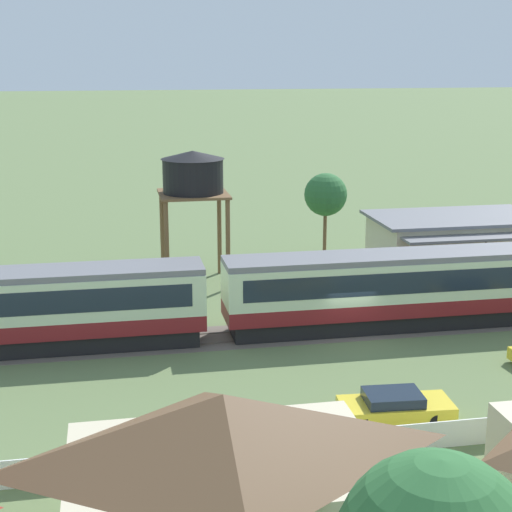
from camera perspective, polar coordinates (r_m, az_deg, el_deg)
ground_plane at (r=40.82m, az=6.73°, el=-5.84°), size 600.00×600.00×0.00m
passenger_train at (r=41.90m, az=9.89°, el=-2.20°), size 54.50×2.91×4.04m
railway_track at (r=40.17m, az=-6.27°, el=-6.16°), size 109.73×3.60×0.04m
station_building at (r=52.73m, az=14.22°, el=0.76°), size 10.98×7.67×3.98m
water_tower at (r=48.72m, az=-4.61°, el=5.82°), size 4.23×4.23×8.39m
cottage_brown_roof at (r=22.97m, az=-2.35°, el=-15.51°), size 9.44×6.16×5.01m
picket_fence_front at (r=29.10m, az=6.58°, el=-13.39°), size 45.03×0.06×1.05m
parked_car_yellow_2 at (r=31.91m, az=10.09°, el=-10.78°), size 4.54×2.18×1.22m
yard_tree_2 at (r=54.35m, az=5.09°, el=4.45°), size 2.96×2.96×6.23m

